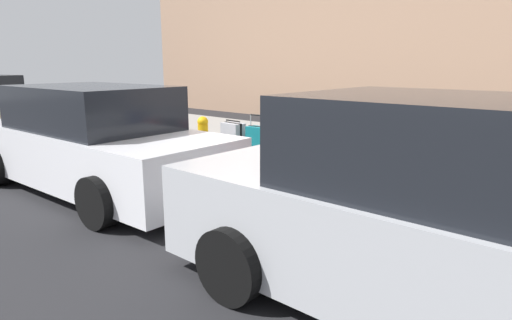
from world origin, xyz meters
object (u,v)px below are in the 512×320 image
Objects in this scene: suitcase_maroon_4 at (316,158)px; suitcase_teal_6 at (261,147)px; suitcase_olive_5 at (287,151)px; suitcase_black_3 at (348,164)px; parked_car_white_1 at (94,142)px; suitcase_red_2 at (387,172)px; suitcase_navy_1 at (429,174)px; fire_hydrant at (203,136)px; suitcase_silver_0 at (472,191)px; suitcase_silver_7 at (233,143)px; bollard_post at (176,135)px; parked_car_silver_0 at (460,222)px.

suitcase_maroon_4 is 1.07× the size of suitcase_teal_6.
suitcase_maroon_4 is 0.59m from suitcase_olive_5.
parked_car_white_1 is at bearing 36.11° from suitcase_black_3.
suitcase_red_2 is 0.14× the size of parked_car_white_1.
suitcase_navy_1 is 1.30× the size of fire_hydrant.
suitcase_silver_0 reaches higher than suitcase_silver_7.
suitcase_silver_0 is 5.29m from parked_car_white_1.
suitcase_teal_6 is (3.43, -0.03, 0.10)m from suitcase_silver_0.
suitcase_silver_7 is 0.87m from fire_hydrant.
parked_car_white_1 is (4.22, 2.30, 0.23)m from suitcase_navy_1.
parked_car_white_1 is at bearing 110.22° from bollard_post.
suitcase_red_2 is at bearing -178.45° from suitcase_silver_7.
parked_car_silver_0 is (-1.04, 2.30, 0.27)m from suitcase_navy_1.
suitcase_silver_0 is at bearing 179.53° from suitcase_teal_6.
suitcase_maroon_4 is 1.20m from suitcase_teal_6.
fire_hydrant is 1.10× the size of bollard_post.
parked_car_silver_0 is at bearing 134.30° from suitcase_black_3.
suitcase_maroon_4 is 1.78m from suitcase_silver_7.
suitcase_olive_5 is 0.61m from suitcase_teal_6.
bollard_post is at bearing 2.72° from suitcase_olive_5.
suitcase_navy_1 is 1.03× the size of suitcase_maroon_4.
fire_hydrant is (0.87, -0.05, 0.04)m from suitcase_silver_7.
suitcase_navy_1 is at bearing -179.21° from suitcase_silver_7.
bollard_post is 0.15× the size of parked_car_white_1.
suitcase_black_3 reaches higher than suitcase_silver_7.
suitcase_navy_1 reaches higher than suitcase_black_3.
suitcase_silver_7 is at bearing 176.45° from fire_hydrant.
suitcase_teal_6 is 2.70m from parked_car_white_1.
parked_car_white_1 is (3.64, 2.33, 0.30)m from suitcase_red_2.
bollard_post is at bearing 4.91° from suitcase_teal_6.
suitcase_red_2 is (1.11, -0.02, 0.06)m from suitcase_silver_0.
parked_car_silver_0 is (-3.34, 2.29, 0.27)m from suitcase_olive_5.
suitcase_navy_1 is 2.29m from suitcase_olive_5.
bollard_post reaches higher than suitcase_red_2.
suitcase_navy_1 reaches higher than suitcase_red_2.
suitcase_black_3 is at bearing 176.88° from suitcase_teal_6.
suitcase_silver_7 is (2.34, -0.01, 0.01)m from suitcase_black_3.
suitcase_navy_1 reaches higher than suitcase_teal_6.
parked_car_white_1 reaches higher than bollard_post.
fire_hydrant is (3.21, -0.06, 0.05)m from suitcase_black_3.
suitcase_black_3 is 1.01× the size of suitcase_teal_6.
parked_car_silver_0 reaches higher than suitcase_silver_7.
suitcase_silver_7 is 1.54m from bollard_post.
suitcase_black_3 reaches higher than suitcase_red_2.
suitcase_teal_6 is 0.59m from suitcase_silver_7.
suitcase_red_2 is 4.44m from bollard_post.
suitcase_silver_0 reaches higher than fire_hydrant.
suitcase_red_2 is 0.72× the size of suitcase_black_3.
suitcase_black_3 is 1.15m from suitcase_olive_5.
suitcase_maroon_4 is 1.40× the size of bollard_post.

